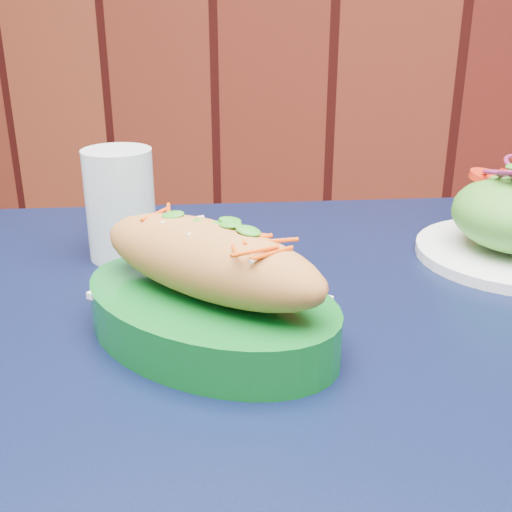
# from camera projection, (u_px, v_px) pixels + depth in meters

# --- Properties ---
(cafe_table) EXTENTS (1.00, 1.00, 0.75)m
(cafe_table) POSITION_uv_depth(u_px,v_px,m) (302.00, 418.00, 0.60)
(cafe_table) COLOR black
(cafe_table) RESTS_ON ground
(banh_mi_basket) EXTENTS (0.29, 0.25, 0.11)m
(banh_mi_basket) POSITION_uv_depth(u_px,v_px,m) (209.00, 290.00, 0.55)
(banh_mi_basket) COLOR #0B5B1C
(banh_mi_basket) RESTS_ON cafe_table
(water_glass) EXTENTS (0.08, 0.08, 0.12)m
(water_glass) POSITION_uv_depth(u_px,v_px,m) (120.00, 204.00, 0.72)
(water_glass) COLOR silver
(water_glass) RESTS_ON cafe_table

